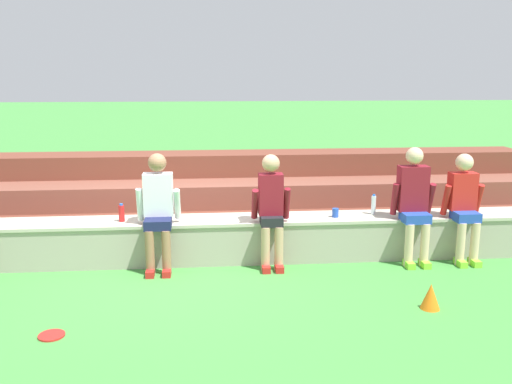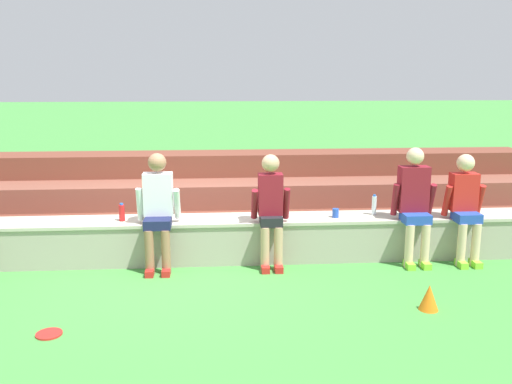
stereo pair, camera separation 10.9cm
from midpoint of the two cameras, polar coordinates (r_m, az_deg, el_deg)
ground_plane at (r=7.18m, az=-8.51°, el=-7.73°), size 80.00×80.00×0.00m
stone_seating_wall at (r=7.35m, az=-8.46°, el=-4.81°), size 9.57×0.59×0.56m
brick_bleachers at (r=9.04m, az=-7.84°, el=-0.70°), size 11.60×2.16×1.10m
person_left_of_center at (r=6.98m, az=-10.46°, el=-1.53°), size 0.54×0.58×1.45m
person_center at (r=6.94m, az=1.12°, el=-1.54°), size 0.48×0.46×1.44m
person_right_of_center at (r=7.39m, az=15.50°, el=-0.84°), size 0.55×0.52×1.50m
person_far_right at (r=7.66m, az=20.20°, el=-1.08°), size 0.52×0.53×1.41m
water_bottle_near_left at (r=7.58m, az=11.57°, el=-1.29°), size 0.06×0.06×0.27m
water_bottle_mid_left at (r=7.29m, az=-14.05°, el=-2.11°), size 0.07×0.07×0.23m
plastic_cup_left_end at (r=7.36m, az=7.73°, el=-2.12°), size 0.08×0.08×0.12m
frisbee at (r=5.75m, az=-20.78°, el=-13.60°), size 0.25×0.25×0.02m
sports_cone at (r=6.17m, az=17.00°, el=-10.21°), size 0.20×0.20×0.27m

